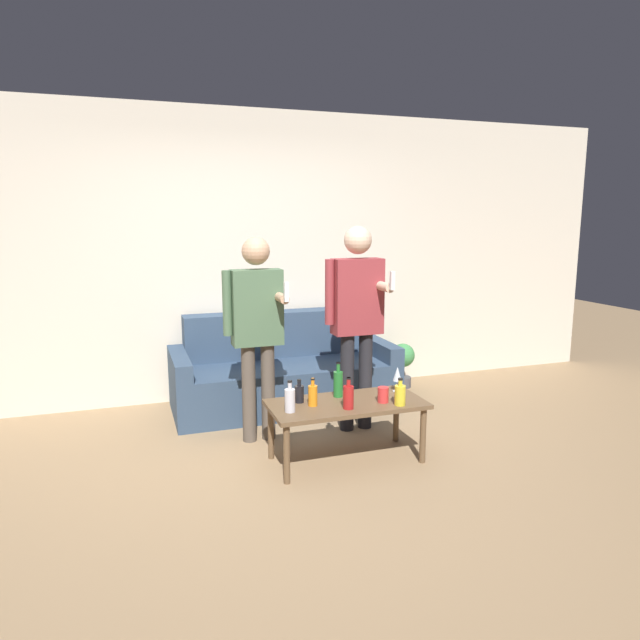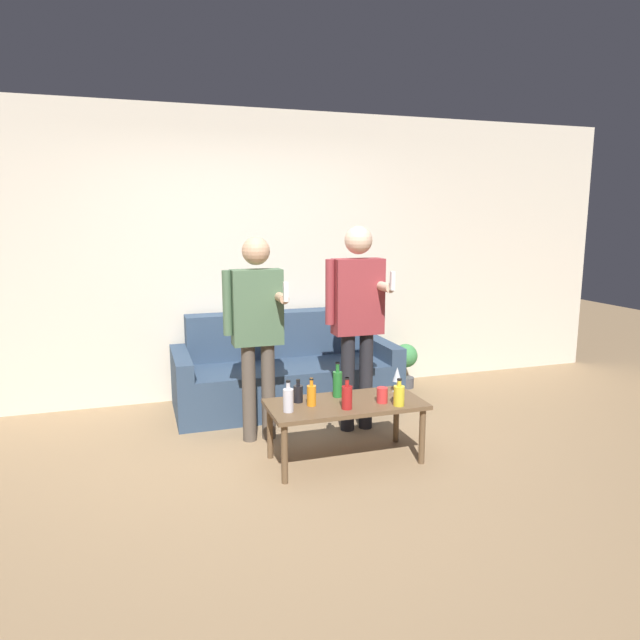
{
  "view_description": "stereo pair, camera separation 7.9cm",
  "coord_description": "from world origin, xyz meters",
  "views": [
    {
      "loc": [
        -1.03,
        -3.4,
        1.72
      ],
      "look_at": [
        0.35,
        0.6,
        0.95
      ],
      "focal_mm": 32.0,
      "sensor_mm": 36.0,
      "label": 1
    },
    {
      "loc": [
        -0.95,
        -3.42,
        1.72
      ],
      "look_at": [
        0.35,
        0.6,
        0.95
      ],
      "focal_mm": 32.0,
      "sensor_mm": 36.0,
      "label": 2
    }
  ],
  "objects": [
    {
      "name": "wall_back",
      "position": [
        0.0,
        1.96,
        1.35
      ],
      "size": [
        8.0,
        0.06,
        2.7
      ],
      "color": "beige",
      "rests_on": "ground_plane"
    },
    {
      "name": "bottle_dark",
      "position": [
        0.36,
        0.04,
        0.52
      ],
      "size": [
        0.07,
        0.07,
        0.22
      ],
      "color": "#B21E1E",
      "rests_on": "coffee_table"
    },
    {
      "name": "ground_plane",
      "position": [
        0.0,
        0.0,
        0.0
      ],
      "size": [
        16.0,
        16.0,
        0.0
      ],
      "primitive_type": "plane",
      "color": "#997A56"
    },
    {
      "name": "bottle_red",
      "position": [
        0.15,
        0.17,
        0.51
      ],
      "size": [
        0.06,
        0.06,
        0.2
      ],
      "color": "orange",
      "rests_on": "coffee_table"
    },
    {
      "name": "bottle_green",
      "position": [
        -0.03,
        0.1,
        0.52
      ],
      "size": [
        0.07,
        0.07,
        0.22
      ],
      "color": "silver",
      "rests_on": "coffee_table"
    },
    {
      "name": "couch",
      "position": [
        0.3,
        1.52,
        0.3
      ],
      "size": [
        2.0,
        0.85,
        0.83
      ],
      "color": "#334760",
      "rests_on": "ground_plane"
    },
    {
      "name": "bottle_orange",
      "position": [
        0.72,
        -0.01,
        0.51
      ],
      "size": [
        0.08,
        0.08,
        0.19
      ],
      "color": "yellow",
      "rests_on": "coffee_table"
    },
    {
      "name": "cup_on_table",
      "position": [
        0.64,
        0.08,
        0.49
      ],
      "size": [
        0.08,
        0.08,
        0.11
      ],
      "color": "red",
      "rests_on": "coffee_table"
    },
    {
      "name": "bottle_clear",
      "position": [
        0.08,
        0.27,
        0.5
      ],
      "size": [
        0.07,
        0.07,
        0.17
      ],
      "color": "black",
      "rests_on": "coffee_table"
    },
    {
      "name": "person_standing_left",
      "position": [
        -0.1,
        0.75,
        0.94
      ],
      "size": [
        0.45,
        0.4,
        1.57
      ],
      "color": "brown",
      "rests_on": "ground_plane"
    },
    {
      "name": "bottle_yellow",
      "position": [
        0.39,
        0.3,
        0.54
      ],
      "size": [
        0.07,
        0.07,
        0.26
      ],
      "color": "#23752D",
      "rests_on": "coffee_table"
    },
    {
      "name": "person_standing_right",
      "position": [
        0.7,
        0.72,
        0.98
      ],
      "size": [
        0.47,
        0.42,
        1.65
      ],
      "color": "#232328",
      "rests_on": "ground_plane"
    },
    {
      "name": "potted_plant",
      "position": [
        1.61,
        1.65,
        0.28
      ],
      "size": [
        0.24,
        0.24,
        0.45
      ],
      "color": "#4C4C51",
      "rests_on": "ground_plane"
    },
    {
      "name": "wine_glass_near",
      "position": [
        0.85,
        0.28,
        0.56
      ],
      "size": [
        0.07,
        0.07,
        0.19
      ],
      "color": "silver",
      "rests_on": "coffee_table"
    },
    {
      "name": "coffee_table",
      "position": [
        0.4,
        0.17,
        0.39
      ],
      "size": [
        1.1,
        0.52,
        0.43
      ],
      "color": "brown",
      "rests_on": "ground_plane"
    }
  ]
}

